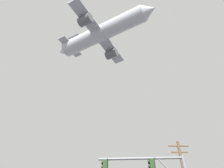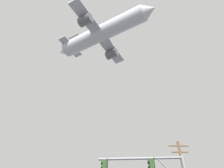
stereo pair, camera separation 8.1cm
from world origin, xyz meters
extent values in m
cylinder|color=slate|center=(2.16, 7.94, 5.59)|extent=(5.08, 0.56, 0.15)
cube|color=#193814|center=(0.03, 8.11, 5.06)|extent=(0.28, 0.34, 0.90)
cylinder|color=#193814|center=(0.03, 8.11, 5.57)|extent=(0.05, 0.05, 0.12)
cube|color=black|center=(0.17, 8.10, 5.06)|extent=(0.06, 0.46, 1.04)
sphere|color=black|center=(-0.11, 8.12, 5.33)|extent=(0.20, 0.20, 0.20)
cylinder|color=#193814|center=(-0.17, 8.13, 5.39)|extent=(0.06, 0.21, 0.21)
sphere|color=black|center=(-0.11, 8.12, 5.05)|extent=(0.20, 0.20, 0.20)
cylinder|color=#193814|center=(-0.17, 8.13, 5.11)|extent=(0.06, 0.21, 0.21)
cube|color=#193814|center=(2.82, 7.89, 5.06)|extent=(0.28, 0.34, 0.90)
cylinder|color=#193814|center=(2.82, 7.89, 5.57)|extent=(0.05, 0.05, 0.12)
cube|color=black|center=(2.96, 7.88, 5.06)|extent=(0.06, 0.46, 1.04)
sphere|color=black|center=(2.67, 7.90, 5.33)|extent=(0.20, 0.20, 0.20)
cylinder|color=#193814|center=(2.61, 7.91, 5.39)|extent=(0.06, 0.21, 0.21)
sphere|color=black|center=(2.67, 7.90, 5.05)|extent=(0.20, 0.20, 0.20)
cylinder|color=#193814|center=(2.61, 7.91, 5.11)|extent=(0.06, 0.21, 0.21)
cube|color=brown|center=(7.95, 17.03, 9.90)|extent=(2.20, 0.12, 0.12)
cube|color=brown|center=(7.95, 17.03, 9.20)|extent=(1.80, 0.12, 0.12)
cylinder|color=gray|center=(7.05, 17.03, 10.02)|extent=(0.10, 0.10, 0.18)
cylinder|color=gray|center=(8.85, 17.03, 10.02)|extent=(0.10, 0.10, 0.18)
cylinder|color=#B7BCC6|center=(-1.30, 21.60, 35.28)|extent=(17.59, 12.34, 3.29)
cone|color=#B7BCC6|center=(7.53, 16.31, 35.28)|extent=(3.55, 3.85, 3.13)
cone|color=#B7BCC6|center=(-10.05, 26.83, 35.28)|extent=(3.20, 3.46, 2.80)
cube|color=#A8ADB7|center=(-1.75, 21.86, 34.79)|extent=(10.93, 16.18, 0.37)
cylinder|color=#595B60|center=(0.77, 26.07, 33.80)|extent=(3.07, 2.86, 1.85)
cylinder|color=#595B60|center=(-4.26, 17.66, 33.80)|extent=(3.07, 2.86, 1.85)
cube|color=#333338|center=(-8.19, 25.72, 37.14)|extent=(2.60, 1.69, 3.91)
cube|color=#A8ADB7|center=(-8.37, 25.83, 35.59)|extent=(4.76, 6.25, 0.21)
camera|label=1|loc=(0.15, -4.43, 1.61)|focal=32.37mm
camera|label=2|loc=(0.23, -4.43, 1.61)|focal=32.37mm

